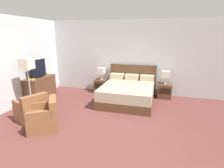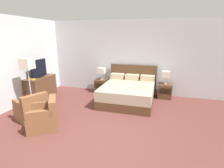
{
  "view_description": "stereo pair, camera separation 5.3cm",
  "coord_description": "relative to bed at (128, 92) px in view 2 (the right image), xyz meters",
  "views": [
    {
      "loc": [
        1.27,
        -3.12,
        2.22
      ],
      "look_at": [
        -0.14,
        1.96,
        0.75
      ],
      "focal_mm": 28.0,
      "sensor_mm": 36.0,
      "label": 1
    },
    {
      "loc": [
        1.33,
        -3.11,
        2.22
      ],
      "look_at": [
        -0.14,
        1.96,
        0.75
      ],
      "focal_mm": 28.0,
      "sensor_mm": 36.0,
      "label": 2
    }
  ],
  "objects": [
    {
      "name": "ground_plane",
      "position": [
        -0.27,
        -2.56,
        -0.33
      ],
      "size": [
        10.68,
        10.68,
        0.0
      ],
      "primitive_type": "plane",
      "color": "brown"
    },
    {
      "name": "wall_back",
      "position": [
        -0.27,
        1.03,
        1.08
      ],
      "size": [
        7.37,
        0.06,
        2.8
      ],
      "primitive_type": "cube",
      "color": "silver",
      "rests_on": "ground"
    },
    {
      "name": "wall_left",
      "position": [
        -3.38,
        -1.08,
        1.08
      ],
      "size": [
        0.06,
        5.36,
        2.8
      ],
      "primitive_type": "cube",
      "color": "silver",
      "rests_on": "ground"
    },
    {
      "name": "bed",
      "position": [
        0.0,
        0.0,
        0.0
      ],
      "size": [
        1.77,
        2.03,
        1.13
      ],
      "color": "brown",
      "rests_on": "ground"
    },
    {
      "name": "nightstand_left",
      "position": [
        -1.22,
        0.71,
        -0.06
      ],
      "size": [
        0.48,
        0.46,
        0.53
      ],
      "color": "brown",
      "rests_on": "ground"
    },
    {
      "name": "nightstand_right",
      "position": [
        1.22,
        0.71,
        -0.06
      ],
      "size": [
        0.48,
        0.46,
        0.53
      ],
      "color": "brown",
      "rests_on": "ground"
    },
    {
      "name": "table_lamp_left",
      "position": [
        -1.22,
        0.71,
        0.55
      ],
      "size": [
        0.27,
        0.27,
        0.47
      ],
      "color": "#B7B7BC",
      "rests_on": "nightstand_left"
    },
    {
      "name": "table_lamp_right",
      "position": [
        1.22,
        0.71,
        0.55
      ],
      "size": [
        0.27,
        0.27,
        0.47
      ],
      "color": "#B7B7BC",
      "rests_on": "nightstand_right"
    },
    {
      "name": "dresser",
      "position": [
        -3.07,
        -0.6,
        0.09
      ],
      "size": [
        0.52,
        1.19,
        0.81
      ],
      "color": "brown",
      "rests_on": "ground"
    },
    {
      "name": "tv",
      "position": [
        -3.07,
        -0.61,
        0.78
      ],
      "size": [
        0.18,
        0.77,
        0.61
      ],
      "color": "black",
      "rests_on": "dresser"
    },
    {
      "name": "book_red_cover",
      "position": [
        -3.07,
        -0.99,
        0.5
      ],
      "size": [
        0.23,
        0.18,
        0.03
      ],
      "primitive_type": "cube",
      "rotation": [
        0.0,
        0.0,
        -0.22
      ],
      "color": "gold",
      "rests_on": "dresser"
    },
    {
      "name": "armchair_by_window",
      "position": [
        -2.24,
        -2.08,
        -0.04
      ],
      "size": [
        0.91,
        0.9,
        0.76
      ],
      "color": "brown",
      "rests_on": "ground"
    },
    {
      "name": "armchair_companion",
      "position": [
        -1.63,
        -2.38,
        -0.04
      ],
      "size": [
        0.95,
        0.95,
        0.76
      ],
      "color": "brown",
      "rests_on": "ground"
    },
    {
      "name": "floor_lamp",
      "position": [
        -2.75,
        -1.49,
        1.0
      ],
      "size": [
        0.32,
        0.32,
        1.59
      ],
      "color": "#B7B7BC",
      "rests_on": "ground"
    }
  ]
}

